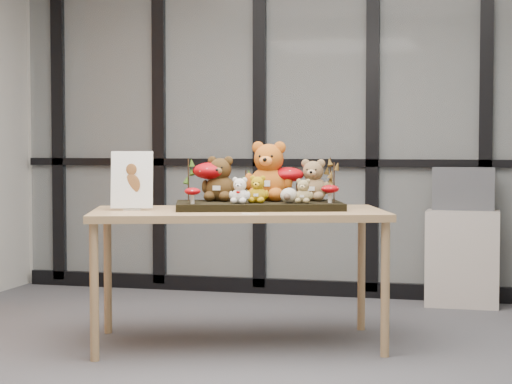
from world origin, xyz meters
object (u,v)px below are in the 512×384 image
(sign_holder, at_px, (132,182))
(cabinet, at_px, (462,258))
(bear_small_yellow, at_px, (258,188))
(bear_white_bow, at_px, (240,189))
(bear_brown_medium, at_px, (220,176))
(mushroom_back_left, at_px, (212,179))
(monitor, at_px, (463,189))
(mushroom_front_right, at_px, (330,193))
(mushroom_back_right, at_px, (287,182))
(plush_cream_hedgehog, at_px, (289,195))
(bear_pooh_yellow, at_px, (269,168))
(mushroom_front_left, at_px, (192,195))
(bear_tan_back, at_px, (313,178))
(diorama_tray, at_px, (259,206))
(bear_beige_small, at_px, (303,190))
(display_table, at_px, (238,221))

(sign_holder, height_order, cabinet, sign_holder)
(bear_small_yellow, relative_size, bear_white_bow, 1.06)
(bear_brown_medium, height_order, mushroom_back_left, bear_brown_medium)
(mushroom_back_left, distance_m, cabinet, 2.21)
(monitor, bearing_deg, mushroom_front_right, -114.66)
(bear_white_bow, relative_size, mushroom_back_right, 0.74)
(bear_brown_medium, distance_m, plush_cream_hedgehog, 0.47)
(plush_cream_hedgehog, bearing_deg, bear_pooh_yellow, 111.56)
(bear_small_yellow, bearing_deg, mushroom_front_left, -170.90)
(sign_holder, bearing_deg, bear_tan_back, 8.15)
(monitor, bearing_deg, bear_pooh_yellow, -127.76)
(bear_pooh_yellow, xyz_separation_m, mushroom_back_left, (-0.34, -0.09, -0.07))
(bear_pooh_yellow, bearing_deg, mushroom_front_right, -34.87)
(sign_holder, bearing_deg, plush_cream_hedgehog, -4.37)
(diorama_tray, bearing_deg, plush_cream_hedgehog, -36.46)
(diorama_tray, height_order, bear_pooh_yellow, bear_pooh_yellow)
(diorama_tray, height_order, bear_white_bow, bear_white_bow)
(bear_tan_back, relative_size, bear_beige_small, 1.77)
(bear_white_bow, bearing_deg, mushroom_front_left, -175.80)
(bear_white_bow, bearing_deg, monitor, 37.18)
(bear_white_bow, relative_size, bear_beige_small, 1.07)
(sign_holder, bearing_deg, monitor, 27.83)
(display_table, height_order, cabinet, display_table)
(bear_pooh_yellow, relative_size, bear_brown_medium, 1.33)
(cabinet, bearing_deg, bear_white_bow, -125.23)
(bear_tan_back, distance_m, plush_cream_hedgehog, 0.30)
(cabinet, bearing_deg, bear_brown_medium, -132.33)
(diorama_tray, height_order, bear_brown_medium, bear_brown_medium)
(bear_pooh_yellow, height_order, bear_small_yellow, bear_pooh_yellow)
(mushroom_back_left, height_order, mushroom_front_left, mushroom_back_left)
(bear_brown_medium, bearing_deg, mushroom_front_right, -19.11)
(bear_pooh_yellow, bearing_deg, bear_white_bow, -126.41)
(bear_small_yellow, xyz_separation_m, mushroom_front_right, (0.41, 0.11, -0.03))
(bear_small_yellow, bearing_deg, bear_brown_medium, 137.52)
(bear_small_yellow, height_order, mushroom_back_right, mushroom_back_right)
(diorama_tray, bearing_deg, bear_tan_back, 16.65)
(bear_beige_small, bearing_deg, bear_tan_back, 69.55)
(sign_holder, bearing_deg, bear_small_yellow, -2.90)
(bear_pooh_yellow, xyz_separation_m, mushroom_front_left, (-0.36, -0.41, -0.15))
(bear_pooh_yellow, relative_size, bear_small_yellow, 2.24)
(bear_small_yellow, distance_m, sign_holder, 0.75)
(bear_brown_medium, xyz_separation_m, bear_beige_small, (0.53, -0.08, -0.07))
(bear_tan_back, bearing_deg, mushroom_front_left, -161.11)
(bear_small_yellow, xyz_separation_m, mushroom_front_left, (-0.35, -0.18, -0.04))
(bear_tan_back, xyz_separation_m, sign_holder, (-1.00, -0.48, -0.02))
(mushroom_back_right, height_order, monitor, mushroom_back_right)
(bear_pooh_yellow, xyz_separation_m, cabinet, (1.13, 1.44, -0.70))
(display_table, xyz_separation_m, bear_white_bow, (0.03, -0.06, 0.19))
(bear_white_bow, relative_size, plush_cream_hedgehog, 1.69)
(bear_beige_small, bearing_deg, bear_pooh_yellow, 125.60)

